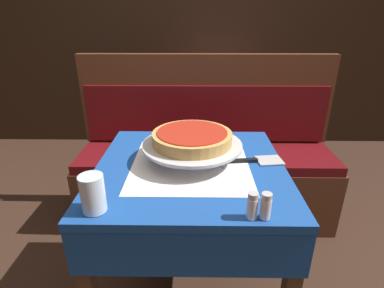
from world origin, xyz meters
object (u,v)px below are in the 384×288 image
Objects in this scene: dining_table_rear at (219,94)px; pizza_pan_stand at (192,145)px; pizza_server at (253,161)px; booth_bench at (206,171)px; salt_shaker at (252,206)px; water_glass_near at (93,193)px; pepper_shaker at (266,206)px; condiment_caddy at (222,76)px; dining_table_front at (190,190)px; deep_dish_pizza at (192,137)px.

pizza_pan_stand is at bearing -98.12° from dining_table_rear.
pizza_pan_stand reaches higher than pizza_server.
booth_bench is 5.99× the size of pizza_server.
salt_shaker is at bearing -84.67° from booth_bench.
water_glass_near is (-0.52, -1.94, 0.17)m from dining_table_rear.
pepper_shaker reaches higher than pizza_pan_stand.
dining_table_rear is 8.87× the size of salt_shaker.
booth_bench is 4.05× the size of pizza_pan_stand.
water_glass_near is 1.44× the size of pepper_shaker.
pizza_pan_stand is at bearing 50.31° from water_glass_near.
condiment_caddy is at bearing 88.19° from salt_shaker.
deep_dish_pizza is at bearing 82.44° from dining_table_front.
condiment_caddy is (0.02, 1.93, 0.01)m from pepper_shaker.
pizza_pan_stand is 2.43× the size of condiment_caddy.
salt_shaker reaches higher than dining_table_front.
booth_bench reaches higher than condiment_caddy.
deep_dish_pizza is at bearing -97.11° from booth_bench.
pizza_server is at bearing 85.59° from pepper_shaker.
pizza_server is 2.29× the size of water_glass_near.
salt_shaker reaches higher than pizza_server.
booth_bench is at bearing 95.33° from salt_shaker.
dining_table_rear is 2.74× the size of pizza_server.
booth_bench is at bearing 103.75° from pizza_server.
pizza_server is at bearing -3.23° from pizza_pan_stand.
booth_bench reaches higher than pepper_shaker.
booth_bench reaches higher than deep_dish_pizza.
water_glass_near is at bearing 176.31° from salt_shaker.
booth_bench is (0.09, 0.71, -0.30)m from dining_table_front.
salt_shaker is (0.18, -0.38, -0.02)m from pizza_pan_stand.
pepper_shaker reaches higher than dining_table_rear.
deep_dish_pizza is 3.79× the size of salt_shaker.
salt_shaker is (0.47, -0.03, -0.02)m from water_glass_near.
booth_bench reaches higher than pizza_server.
deep_dish_pizza is 1.92× the size of condiment_caddy.
dining_table_rear is at bearing 81.89° from dining_table_front.
pizza_server is (0.25, -0.01, -0.06)m from pizza_pan_stand.
water_glass_near is at bearing -129.69° from deep_dish_pizza.
salt_shaker is at bearing -100.38° from pizza_server.
booth_bench is at bearing 82.86° from dining_table_front.
booth_bench reaches higher than water_glass_near.
pepper_shaker is (0.51, -0.03, -0.02)m from water_glass_near.
dining_table_rear is at bearing 109.43° from condiment_caddy.
dining_table_front is 8.85× the size of salt_shaker.
dining_table_front is 9.01× the size of pepper_shaker.
dining_table_front is 0.44m from pepper_shaker.
condiment_caddy reaches higher than water_glass_near.
dining_table_rear is 0.17m from condiment_caddy.
pepper_shaker reaches higher than dining_table_front.
dining_table_rear is 2.34× the size of deep_dish_pizza.
pepper_shaker is at bearing -60.25° from pizza_pan_stand.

